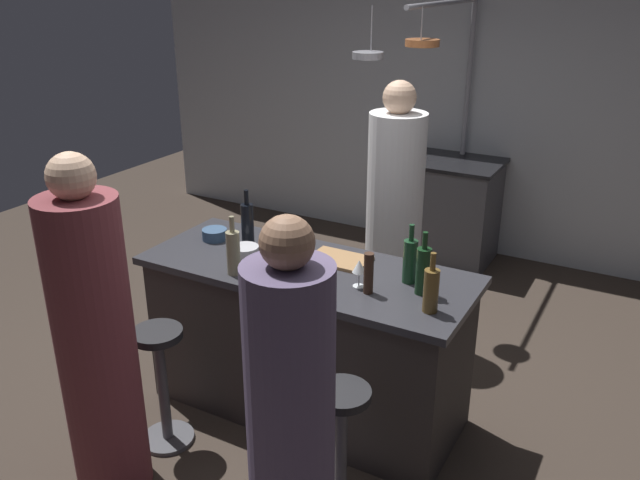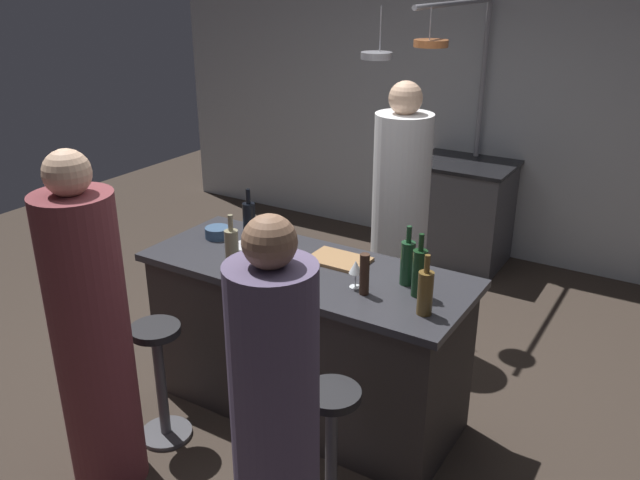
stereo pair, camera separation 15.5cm
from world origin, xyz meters
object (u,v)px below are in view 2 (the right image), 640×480
at_px(wine_bottle_dark, 249,223).
at_px(wine_bottle_red, 419,272).
at_px(bar_stool_right, 331,447).
at_px(cutting_board, 339,260).
at_px(wine_bottle_white, 232,250).
at_px(mixing_bowl_steel, 245,250).
at_px(bar_stool_left, 160,377).
at_px(wine_glass_near_right_guest, 284,255).
at_px(wine_bottle_amber, 425,292).
at_px(mixing_bowl_blue, 217,232).
at_px(chef, 399,225).
at_px(guest_left, 92,340).
at_px(wine_glass_near_left_guest, 356,268).
at_px(wine_bottle_green, 407,262).
at_px(stove_range, 461,213).
at_px(pepper_mill, 364,274).
at_px(guest_right, 275,427).

distance_m(wine_bottle_dark, wine_bottle_red, 1.09).
xyz_separation_m(bar_stool_right, cutting_board, (-0.41, 0.77, 0.53)).
relative_size(wine_bottle_white, mixing_bowl_steel, 2.06).
distance_m(bar_stool_left, wine_glass_near_right_guest, 0.93).
height_order(wine_bottle_amber, mixing_bowl_blue, wine_bottle_amber).
distance_m(bar_stool_left, mixing_bowl_steel, 0.81).
xyz_separation_m(chef, mixing_bowl_steel, (-0.43, -1.08, 0.12)).
relative_size(guest_left, wine_bottle_amber, 5.75).
bearing_deg(wine_glass_near_left_guest, wine_bottle_green, 41.73).
xyz_separation_m(stove_range, bar_stool_right, (0.53, -3.07, -0.07)).
bearing_deg(wine_bottle_white, wine_bottle_dark, 113.95).
relative_size(cutting_board, wine_bottle_white, 1.01).
bearing_deg(wine_bottle_amber, wine_glass_near_left_guest, 170.43).
xyz_separation_m(wine_bottle_amber, wine_bottle_white, (-1.03, -0.11, 0.01)).
xyz_separation_m(cutting_board, wine_bottle_dark, (-0.56, -0.05, 0.12)).
xyz_separation_m(bar_stool_left, wine_glass_near_left_guest, (0.86, 0.54, 0.63)).
relative_size(wine_bottle_dark, mixing_bowl_steel, 2.15).
bearing_deg(mixing_bowl_blue, guest_left, -82.99).
distance_m(wine_bottle_white, wine_bottle_red, 0.97).
bearing_deg(mixing_bowl_blue, wine_bottle_dark, 6.22).
bearing_deg(wine_bottle_amber, wine_glass_near_right_guest, 178.78).
distance_m(bar_stool_right, wine_glass_near_right_guest, 0.98).
xyz_separation_m(wine_bottle_amber, wine_bottle_green, (-0.20, 0.24, 0.01)).
bearing_deg(bar_stool_right, guest_left, -161.06).
xyz_separation_m(chef, guest_left, (-0.60, -2.02, -0.03)).
bearing_deg(wine_bottle_dark, wine_glass_near_left_guest, -12.76).
bearing_deg(wine_bottle_green, wine_bottle_amber, -50.53).
bearing_deg(wine_bottle_green, wine_bottle_red, -40.57).
distance_m(guest_left, wine_bottle_red, 1.56).
relative_size(cutting_board, wine_glass_near_right_guest, 2.19).
bearing_deg(wine_bottle_red, guest_left, -139.94).
bearing_deg(mixing_bowl_blue, cutting_board, 5.68).
distance_m(stove_range, wine_bottle_white, 2.78).
height_order(wine_bottle_red, mixing_bowl_blue, wine_bottle_red).
relative_size(guest_left, pepper_mill, 8.03).
distance_m(stove_range, bar_stool_right, 3.12).
height_order(bar_stool_left, wine_bottle_red, wine_bottle_red).
relative_size(pepper_mill, wine_bottle_white, 0.66).
xyz_separation_m(wine_glass_near_right_guest, mixing_bowl_blue, (-0.62, 0.20, -0.07)).
xyz_separation_m(wine_bottle_dark, wine_glass_near_left_guest, (0.79, -0.18, -0.03)).
relative_size(wine_bottle_green, mixing_bowl_blue, 2.13).
bearing_deg(wine_glass_near_right_guest, guest_right, -57.56).
distance_m(bar_stool_right, guest_right, 0.54).
relative_size(bar_stool_left, wine_bottle_dark, 2.05).
bearing_deg(guest_left, wine_bottle_amber, 33.22).
relative_size(cutting_board, wine_bottle_dark, 0.97).
relative_size(chef, guest_left, 1.04).
distance_m(stove_range, wine_glass_near_right_guest, 2.64).
distance_m(bar_stool_right, wine_bottle_dark, 1.38).
xyz_separation_m(stove_range, pepper_mill, (0.42, -2.57, 0.56)).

